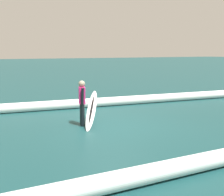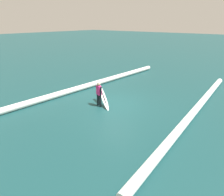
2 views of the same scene
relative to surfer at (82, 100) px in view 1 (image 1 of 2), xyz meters
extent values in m
plane|color=#153F41|center=(-0.99, 0.52, -0.85)|extent=(162.62, 162.62, 0.00)
cylinder|color=black|center=(-0.04, -0.13, -0.48)|extent=(0.14, 0.14, 0.74)
cylinder|color=black|center=(0.04, 0.13, -0.48)|extent=(0.14, 0.14, 0.74)
cube|color=#D82672|center=(0.00, 0.00, 0.17)|extent=(0.29, 0.38, 0.56)
sphere|color=gray|center=(0.00, 0.00, 0.55)|extent=(0.22, 0.22, 0.22)
cylinder|color=black|center=(-0.06, -0.21, 0.17)|extent=(0.09, 0.23, 0.54)
cylinder|color=black|center=(0.06, 0.21, 0.17)|extent=(0.09, 0.15, 0.55)
ellipsoid|color=white|center=(-0.30, 0.09, -0.33)|extent=(1.18, 1.70, 1.08)
ellipsoid|color=black|center=(-0.30, 0.09, -0.32)|extent=(0.84, 1.30, 0.87)
cylinder|color=white|center=(1.64, -3.27, -0.65)|extent=(24.28, 2.11, 0.40)
camera|label=1|loc=(3.82, 9.85, 1.67)|focal=51.38mm
camera|label=2|loc=(7.91, 7.43, 3.99)|focal=30.87mm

